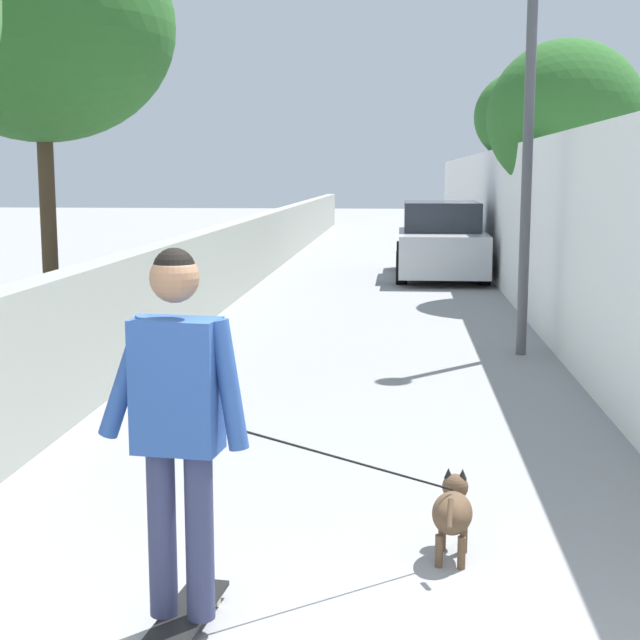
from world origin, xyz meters
TOP-DOWN VIEW (x-y plane):
  - ground_plane at (14.00, 0.00)m, footprint 80.00×80.00m
  - wall_left at (12.00, 2.43)m, footprint 48.00×0.30m
  - fence_right at (12.00, -2.43)m, footprint 48.00×0.30m
  - tree_right_near at (19.00, -3.22)m, footprint 2.25×2.25m
  - tree_left_mid at (7.50, 3.58)m, footprint 3.01×3.01m
  - tree_right_distant at (13.00, -3.14)m, footprint 2.58×2.58m
  - lamp_post at (8.01, -1.88)m, footprint 0.36×0.36m
  - skateboard at (1.09, 0.54)m, footprint 0.82×0.29m
  - person_skateboarder at (1.09, 0.54)m, footprint 0.26×0.72m
  - dog at (2.06, -0.74)m, footprint 1.25×1.42m
  - car_near at (16.24, -1.28)m, footprint 4.18×1.80m

SIDE VIEW (x-z plane):
  - ground_plane at x=14.00m, z-range 0.00..0.00m
  - skateboard at x=1.09m, z-range 0.03..0.11m
  - dog at x=2.06m, z-range -0.25..0.80m
  - wall_left at x=12.00m, z-range 0.00..1.27m
  - car_near at x=16.24m, z-range -0.05..1.49m
  - person_skateboarder at x=1.09m, z-range 0.23..1.93m
  - fence_right at x=12.00m, z-range 0.00..2.58m
  - tree_right_distant at x=13.00m, z-range 0.85..5.14m
  - lamp_post at x=8.01m, z-range 0.80..5.20m
  - tree_right_near at x=19.00m, z-range 1.13..5.56m
  - tree_left_mid at x=7.50m, z-range 1.22..6.24m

